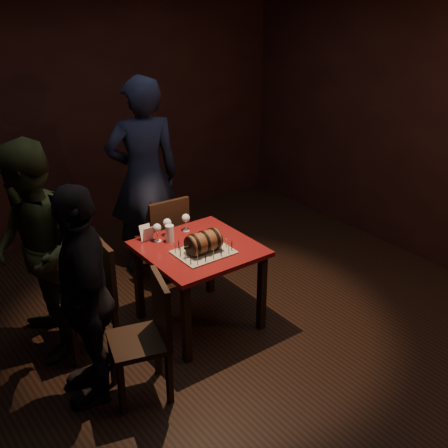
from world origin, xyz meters
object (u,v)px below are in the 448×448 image
Objects in this scene: wine_glass_left at (157,229)px; chair_left_rear at (94,290)px; wine_glass_right at (186,219)px; person_left_front at (84,296)px; pub_table at (199,258)px; person_back at (144,178)px; chair_left_front at (149,331)px; wine_glass_mid at (167,223)px; chair_back at (166,237)px; person_left_rear at (33,254)px; pint_of_ale at (170,234)px; barrel_cake at (203,242)px.

chair_left_rear reaches higher than wine_glass_left.
chair_left_rear is (-0.93, -0.08, -0.35)m from wine_glass_right.
wine_glass_right is 1.33m from person_left_front.
pub_table is 0.45× the size of person_back.
wine_glass_right is at bearing 43.86° from chair_left_front.
wine_glass_right is 0.08× the size of person_back.
person_left_front reaches higher than wine_glass_right.
person_back is at bearing 85.95° from wine_glass_right.
chair_back is (0.20, 0.39, -0.34)m from wine_glass_mid.
wine_glass_left is 0.09× the size of person_left_rear.
person_left_front reaches higher than chair_back.
wine_glass_right is 1.07× the size of pint_of_ale.
wine_glass_mid is 0.83m from chair_left_rear.
person_back is at bearing 67.15° from wine_glass_left.
chair_left_front is 0.52m from person_left_front.
chair_left_rear is (-0.85, 0.23, -0.12)m from pub_table.
barrel_cake is at bearing 74.04° from person_left_rear.
pint_of_ale is 0.99m from person_back.
chair_left_front is 0.47× the size of person_back.
wine_glass_left is (-0.19, 0.41, 0.02)m from barrel_cake.
barrel_cake is 0.18× the size of person_left_rear.
wine_glass_mid is 0.08× the size of person_back.
person_back is 1.21× the size of person_left_front.
wine_glass_left is at bearing 127.04° from pub_table.
barrel_cake is 0.20× the size of person_left_front.
wine_glass_right is (0.18, -0.01, 0.00)m from wine_glass_mid.
pub_table is at bearing -73.73° from wine_glass_mid.
barrel_cake is at bearing 27.65° from chair_left_front.
pub_table is at bearing 79.32° from person_left_rear.
person_back is (0.28, 0.93, 0.17)m from pint_of_ale.
barrel_cake is at bearing 113.41° from person_left_front.
chair_left_rear is at bearing 58.38° from person_back.
chair_left_rear is (-0.63, -0.06, -0.35)m from wine_glass_left.
person_left_front is (-0.34, 0.25, 0.30)m from chair_left_front.
chair_back is 0.57× the size of person_left_front.
wine_glass_mid is at bearing 68.01° from pint_of_ale.
chair_left_rear is 0.57× the size of person_left_front.
wine_glass_right is at bearing -93.08° from chair_back.
chair_left_front reaches higher than pint_of_ale.
pub_table is 0.43m from wine_glass_left.
chair_left_front is at bearing -131.00° from pint_of_ale.
pub_table is at bearing 98.48° from person_back.
person_left_rear is at bearing 154.76° from barrel_cake.
chair_back is (0.25, 0.50, -0.30)m from pint_of_ale.
person_back is (0.04, 0.43, 0.47)m from chair_back.
pint_of_ale is 1.10m from person_left_rear.
wine_glass_mid is 0.86m from person_back.
person_left_rear reaches higher than chair_left_rear.
person_left_front is at bearing -167.08° from pub_table.
person_left_rear reaches higher than person_left_front.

